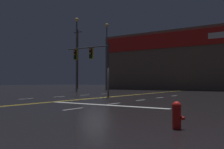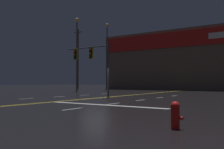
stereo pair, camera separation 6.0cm
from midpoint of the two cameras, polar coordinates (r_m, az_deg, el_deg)
ground_plane at (r=20.43m, az=-3.73°, el=-5.43°), size 200.00×200.00×0.00m
road_markings at (r=19.43m, az=-3.50°, el=-5.60°), size 12.16×60.00×0.01m
traffic_signal_median at (r=22.35m, az=-5.00°, el=3.97°), size 4.65×0.36×4.66m
streetlight_near_right at (r=43.20m, az=-1.09°, el=5.96°), size 0.56×0.56×11.50m
streetlight_far_left at (r=35.60m, az=-7.99°, el=6.69°), size 0.56×0.56×10.40m
fire_hydrant at (r=7.22m, az=14.51°, el=-8.80°), size 0.35×0.26×0.76m
building_backdrop at (r=46.69m, az=18.05°, el=2.93°), size 30.86×10.23×10.15m
utility_pole_row at (r=42.04m, az=15.13°, el=5.12°), size 46.15×0.26×12.46m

